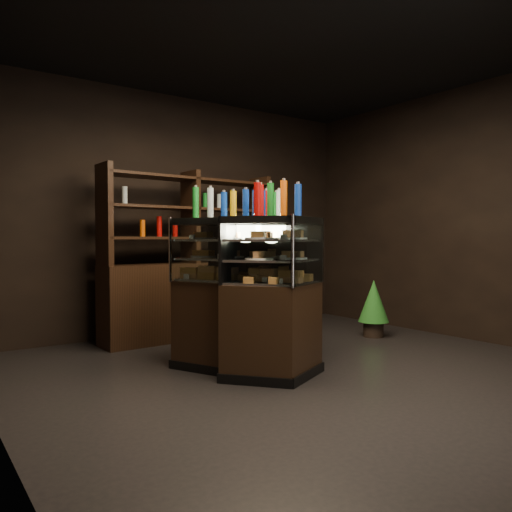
{
  "coord_description": "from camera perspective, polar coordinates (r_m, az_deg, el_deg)",
  "views": [
    {
      "loc": [
        -2.95,
        -3.3,
        1.19
      ],
      "look_at": [
        -0.45,
        0.24,
        1.04
      ],
      "focal_mm": 35.0,
      "sensor_mm": 36.0,
      "label": 1
    }
  ],
  "objects": [
    {
      "name": "back_shelving",
      "position": [
        6.07,
        -7.46,
        -3.48
      ],
      "size": [
        2.2,
        0.53,
        2.0
      ],
      "rotation": [
        0.0,
        0.0,
        0.05
      ],
      "color": "black",
      "rests_on": "ground"
    },
    {
      "name": "food_display",
      "position": [
        4.54,
        0.35,
        0.15
      ],
      "size": [
        1.09,
        1.14,
        0.43
      ],
      "color": "#D98D4E",
      "rests_on": "display_case"
    },
    {
      "name": "display_case",
      "position": [
        4.6,
        0.33,
        -7.09
      ],
      "size": [
        1.5,
        1.42,
        1.39
      ],
      "rotation": [
        0.0,
        0.0,
        -0.22
      ],
      "color": "black",
      "rests_on": "ground"
    },
    {
      "name": "bottles_top",
      "position": [
        4.56,
        0.32,
        6.1
      ],
      "size": [
        0.92,
        1.0,
        0.3
      ],
      "color": "black",
      "rests_on": "display_case"
    },
    {
      "name": "room_shell",
      "position": [
        4.49,
        6.57,
        11.59
      ],
      "size": [
        5.02,
        5.02,
        3.01
      ],
      "color": "black",
      "rests_on": "ground"
    },
    {
      "name": "potted_conifer",
      "position": [
        6.24,
        13.3,
        -4.91
      ],
      "size": [
        0.37,
        0.37,
        0.78
      ],
      "rotation": [
        0.0,
        0.0,
        -0.28
      ],
      "color": "black",
      "rests_on": "ground"
    },
    {
      "name": "ground",
      "position": [
        4.58,
        6.47,
        -13.1
      ],
      "size": [
        5.0,
        5.0,
        0.0
      ],
      "primitive_type": "plane",
      "color": "black",
      "rests_on": "ground"
    }
  ]
}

